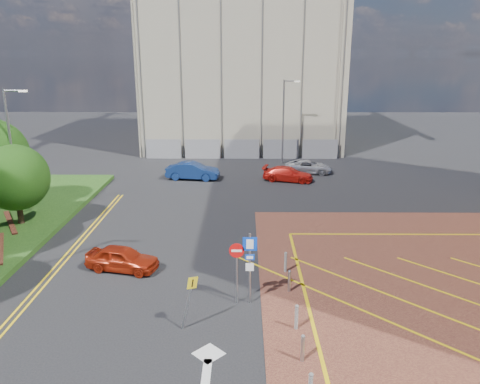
{
  "coord_description": "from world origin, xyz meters",
  "views": [
    {
      "loc": [
        0.25,
        -17.02,
        10.32
      ],
      "look_at": [
        0.05,
        5.04,
        3.8
      ],
      "focal_mm": 35.0,
      "sensor_mm": 36.0,
      "label": 1
    }
  ],
  "objects_px": {
    "lamp_left_far": "(12,147)",
    "sign_cluster": "(245,261)",
    "warning_sign": "(189,296)",
    "car_silver_back": "(308,167)",
    "lamp_back": "(284,119)",
    "car_red_back": "(288,174)",
    "car_red_left": "(122,258)",
    "car_blue_back": "(193,171)",
    "tree_c": "(15,178)"
  },
  "relations": [
    {
      "from": "lamp_back",
      "to": "car_red_left",
      "type": "bearing_deg",
      "value": -112.45
    },
    {
      "from": "warning_sign",
      "to": "car_blue_back",
      "type": "distance_m",
      "value": 22.89
    },
    {
      "from": "car_red_back",
      "to": "lamp_left_far",
      "type": "bearing_deg",
      "value": 130.99
    },
    {
      "from": "lamp_back",
      "to": "lamp_left_far",
      "type": "bearing_deg",
      "value": -139.14
    },
    {
      "from": "warning_sign",
      "to": "car_red_back",
      "type": "xyz_separation_m",
      "value": [
        5.79,
        22.25,
        -0.82
      ]
    },
    {
      "from": "tree_c",
      "to": "car_red_left",
      "type": "distance_m",
      "value": 10.03
    },
    {
      "from": "sign_cluster",
      "to": "car_red_left",
      "type": "relative_size",
      "value": 0.89
    },
    {
      "from": "lamp_left_far",
      "to": "sign_cluster",
      "type": "bearing_deg",
      "value": -36.82
    },
    {
      "from": "lamp_back",
      "to": "car_silver_back",
      "type": "distance_m",
      "value": 5.85
    },
    {
      "from": "lamp_back",
      "to": "warning_sign",
      "type": "bearing_deg",
      "value": -101.51
    },
    {
      "from": "sign_cluster",
      "to": "car_red_back",
      "type": "height_order",
      "value": "sign_cluster"
    },
    {
      "from": "lamp_back",
      "to": "car_blue_back",
      "type": "height_order",
      "value": "lamp_back"
    },
    {
      "from": "car_red_left",
      "to": "car_blue_back",
      "type": "xyz_separation_m",
      "value": [
        1.63,
        17.57,
        0.12
      ]
    },
    {
      "from": "lamp_left_far",
      "to": "car_red_back",
      "type": "distance_m",
      "value": 20.95
    },
    {
      "from": "lamp_back",
      "to": "sign_cluster",
      "type": "relative_size",
      "value": 2.5
    },
    {
      "from": "lamp_left_far",
      "to": "car_red_left",
      "type": "relative_size",
      "value": 2.22
    },
    {
      "from": "warning_sign",
      "to": "car_red_left",
      "type": "distance_m",
      "value": 6.56
    },
    {
      "from": "lamp_back",
      "to": "car_red_left",
      "type": "height_order",
      "value": "lamp_back"
    },
    {
      "from": "lamp_left_far",
      "to": "tree_c",
      "type": "bearing_deg",
      "value": -65.29
    },
    {
      "from": "tree_c",
      "to": "lamp_left_far",
      "type": "height_order",
      "value": "lamp_left_far"
    },
    {
      "from": "lamp_back",
      "to": "car_red_back",
      "type": "relative_size",
      "value": 1.9
    },
    {
      "from": "lamp_back",
      "to": "sign_cluster",
      "type": "bearing_deg",
      "value": -97.97
    },
    {
      "from": "sign_cluster",
      "to": "car_red_back",
      "type": "xyz_separation_m",
      "value": [
        3.66,
        20.24,
        -1.34
      ]
    },
    {
      "from": "lamp_left_far",
      "to": "sign_cluster",
      "type": "distance_m",
      "value": 18.58
    },
    {
      "from": "tree_c",
      "to": "car_blue_back",
      "type": "bearing_deg",
      "value": 51.42
    },
    {
      "from": "lamp_left_far",
      "to": "lamp_back",
      "type": "height_order",
      "value": "lamp_left_far"
    },
    {
      "from": "warning_sign",
      "to": "car_silver_back",
      "type": "distance_m",
      "value": 26.24
    },
    {
      "from": "tree_c",
      "to": "lamp_back",
      "type": "xyz_separation_m",
      "value": [
        17.58,
        18.0,
        1.17
      ]
    },
    {
      "from": "warning_sign",
      "to": "car_silver_back",
      "type": "relative_size",
      "value": 0.54
    },
    {
      "from": "car_silver_back",
      "to": "car_red_left",
      "type": "bearing_deg",
      "value": 156.73
    },
    {
      "from": "lamp_left_far",
      "to": "car_red_left",
      "type": "xyz_separation_m",
      "value": [
        8.65,
        -7.84,
        -4.05
      ]
    },
    {
      "from": "lamp_back",
      "to": "tree_c",
      "type": "bearing_deg",
      "value": -134.32
    },
    {
      "from": "tree_c",
      "to": "warning_sign",
      "type": "bearing_deg",
      "value": -43.39
    },
    {
      "from": "car_silver_back",
      "to": "lamp_back",
      "type": "bearing_deg",
      "value": 33.47
    },
    {
      "from": "tree_c",
      "to": "car_blue_back",
      "type": "height_order",
      "value": "tree_c"
    },
    {
      "from": "sign_cluster",
      "to": "car_red_back",
      "type": "distance_m",
      "value": 20.61
    },
    {
      "from": "lamp_left_far",
      "to": "car_silver_back",
      "type": "height_order",
      "value": "lamp_left_far"
    },
    {
      "from": "car_blue_back",
      "to": "tree_c",
      "type": "bearing_deg",
      "value": 148.07
    },
    {
      "from": "warning_sign",
      "to": "car_silver_back",
      "type": "xyz_separation_m",
      "value": [
        7.87,
        25.01,
        -0.84
      ]
    },
    {
      "from": "car_red_left",
      "to": "car_blue_back",
      "type": "bearing_deg",
      "value": 7.56
    },
    {
      "from": "tree_c",
      "to": "sign_cluster",
      "type": "relative_size",
      "value": 1.53
    },
    {
      "from": "car_red_back",
      "to": "lamp_back",
      "type": "bearing_deg",
      "value": 13.26
    },
    {
      "from": "lamp_back",
      "to": "sign_cluster",
      "type": "distance_m",
      "value": 27.38
    },
    {
      "from": "tree_c",
      "to": "warning_sign",
      "type": "relative_size",
      "value": 2.18
    },
    {
      "from": "car_silver_back",
      "to": "lamp_left_far",
      "type": "bearing_deg",
      "value": 127.86
    },
    {
      "from": "lamp_back",
      "to": "car_red_back",
      "type": "height_order",
      "value": "lamp_back"
    },
    {
      "from": "sign_cluster",
      "to": "car_red_left",
      "type": "xyz_separation_m",
      "value": [
        -6.07,
        3.17,
        -1.34
      ]
    },
    {
      "from": "lamp_left_far",
      "to": "car_red_left",
      "type": "distance_m",
      "value": 12.36
    },
    {
      "from": "sign_cluster",
      "to": "tree_c",
      "type": "bearing_deg",
      "value": 146.84
    },
    {
      "from": "tree_c",
      "to": "car_red_back",
      "type": "xyz_separation_m",
      "value": [
        17.45,
        11.22,
        -2.58
      ]
    }
  ]
}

